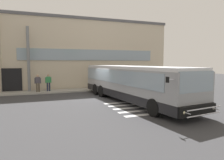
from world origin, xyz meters
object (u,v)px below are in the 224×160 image
entry_support_column (28,59)px  safety_bollard_yellow (117,86)px  passenger_by_doorway (48,81)px  passenger_near_column (38,82)px  bus_main_foreground (131,84)px

entry_support_column → safety_bollard_yellow: 9.25m
passenger_by_doorway → safety_bollard_yellow: 6.95m
entry_support_column → passenger_near_column: (0.80, -1.02, -2.23)m
entry_support_column → safety_bollard_yellow: bearing=-11.8°
passenger_by_doorway → bus_main_foreground: bearing=-50.4°
bus_main_foreground → passenger_by_doorway: bearing=129.6°
entry_support_column → bus_main_foreground: bearing=-45.5°
passenger_by_doorway → safety_bollard_yellow: passenger_by_doorway is taller
entry_support_column → passenger_near_column: entry_support_column is taller
safety_bollard_yellow → bus_main_foreground: bearing=-100.9°
passenger_near_column → passenger_by_doorway: (0.97, 0.30, 0.03)m
passenger_near_column → safety_bollard_yellow: size_ratio=1.86×
passenger_by_doorway → safety_bollard_yellow: bearing=-9.0°
passenger_near_column → passenger_by_doorway: 1.02m
passenger_near_column → safety_bollard_yellow: passenger_near_column is taller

